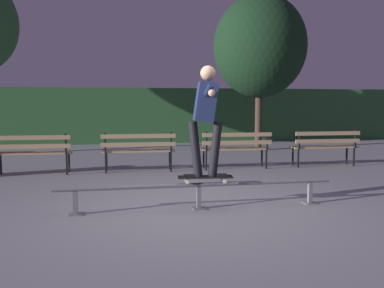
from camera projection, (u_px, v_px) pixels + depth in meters
name	position (u px, v px, depth m)	size (l,w,h in m)	color
ground_plane	(199.00, 209.00, 5.71)	(90.00, 90.00, 0.00)	gray
hedge_backdrop	(148.00, 115.00, 15.52)	(24.00, 1.20, 2.08)	#2D5B33
grind_rail	(199.00, 189.00, 5.69)	(4.01, 0.18, 0.38)	slate
skateboard	(205.00, 177.00, 5.69)	(0.80, 0.28, 0.09)	black
skateboarder	(206.00, 111.00, 5.59)	(0.63, 1.40, 1.56)	black
park_bench_leftmost	(32.00, 150.00, 8.34)	(1.61, 0.45, 0.88)	black
park_bench_left_center	(139.00, 148.00, 8.74)	(1.61, 0.45, 0.88)	black
park_bench_right_center	(236.00, 146.00, 9.13)	(1.61, 0.45, 0.88)	black
park_bench_rightmost	(325.00, 144.00, 9.52)	(1.61, 0.45, 0.88)	black
tree_far_right	(260.00, 47.00, 12.57)	(2.92, 2.92, 4.89)	#3D2D23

